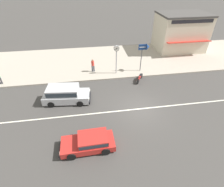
% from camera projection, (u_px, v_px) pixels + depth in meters
% --- Properties ---
extents(ground_plane, '(160.00, 160.00, 0.00)m').
position_uv_depth(ground_plane, '(139.00, 109.00, 15.78)').
color(ground_plane, '#423F3D').
extents(lane_centre_stripe, '(50.40, 0.14, 0.01)m').
position_uv_depth(lane_centre_stripe, '(139.00, 109.00, 15.78)').
color(lane_centre_stripe, silver).
rests_on(lane_centre_stripe, ground).
extents(kerb_strip, '(68.00, 10.00, 0.15)m').
position_uv_depth(kerb_strip, '(119.00, 59.00, 24.12)').
color(kerb_strip, '#ADA393').
rests_on(kerb_strip, ground).
extents(hatchback_red_0, '(3.82, 1.80, 1.10)m').
position_uv_depth(hatchback_red_0, '(90.00, 142.00, 12.08)').
color(hatchback_red_0, red).
rests_on(hatchback_red_0, ground).
extents(minivan_silver_3, '(4.48, 2.26, 1.56)m').
position_uv_depth(minivan_silver_3, '(65.00, 94.00, 16.25)').
color(minivan_silver_3, '#B7BABF').
rests_on(minivan_silver_3, ground).
extents(motorcycle_0, '(1.14, 1.64, 0.80)m').
position_uv_depth(motorcycle_0, '(140.00, 77.00, 19.47)').
color(motorcycle_0, black).
rests_on(motorcycle_0, ground).
extents(street_clock, '(0.63, 0.22, 3.38)m').
position_uv_depth(street_clock, '(116.00, 53.00, 19.40)').
color(street_clock, '#9E9EA3').
rests_on(street_clock, kerb_strip).
extents(arrow_signboard, '(1.27, 0.70, 3.33)m').
position_uv_depth(arrow_signboard, '(146.00, 48.00, 19.79)').
color(arrow_signboard, '#4C4C51').
rests_on(arrow_signboard, kerb_strip).
extents(pedestrian_far_end, '(0.34, 0.34, 1.56)m').
position_uv_depth(pedestrian_far_end, '(93.00, 65.00, 20.68)').
color(pedestrian_far_end, '#232838').
rests_on(pedestrian_far_end, kerb_strip).
extents(shopfront_mid_block, '(6.92, 5.64, 5.15)m').
position_uv_depth(shopfront_mid_block, '(180.00, 32.00, 25.56)').
color(shopfront_mid_block, beige).
rests_on(shopfront_mid_block, kerb_strip).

